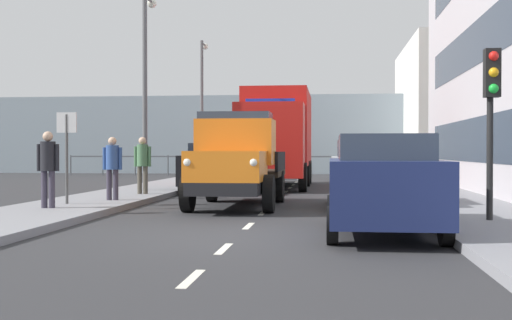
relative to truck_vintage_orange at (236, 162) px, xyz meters
name	(u,v)px	position (x,y,z in m)	size (l,w,h in m)	color
ground_plane	(277,200)	(-0.82, -2.82, -1.18)	(80.00, 80.00, 0.00)	#2D2D30
sidewalk_left	(441,199)	(-5.56, -2.82, -1.10)	(2.66, 38.63, 0.15)	gray
sidewalk_right	(122,196)	(3.91, -2.82, -1.10)	(2.66, 38.63, 0.15)	gray
road_centreline_markings	(276,201)	(-0.82, -2.40, -1.17)	(0.12, 34.52, 0.01)	silver
building_far_block	(464,110)	(-10.34, -23.96, 2.71)	(6.89, 12.29, 7.78)	silver
sea_horizon	(305,134)	(-0.82, -25.14, 1.32)	(80.00, 0.80, 5.00)	#84939E
seawall_railing	(303,160)	(-0.82, -21.54, -0.26)	(28.08, 0.08, 1.20)	#4C5156
truck_vintage_orange	(236,162)	(0.00, 0.00, 0.00)	(2.17, 5.64, 2.43)	black
lorry_cargo_red	(277,135)	(-0.28, -9.48, 0.90)	(2.58, 8.20, 3.87)	red
car_navy_kerbside_near	(382,183)	(-3.28, 5.09, -0.28)	(1.89, 4.17, 1.72)	navy
car_silver_kerbside_1	(365,173)	(-3.28, -0.50, -0.28)	(1.81, 4.07, 1.72)	#B7BABF
car_black_oppositeside_0	(214,167)	(1.63, -6.09, -0.28)	(1.92, 3.93, 1.72)	black
car_white_oppositeside_1	(239,163)	(1.63, -12.44, -0.28)	(1.88, 4.18, 1.72)	white
car_grey_oppositeside_2	(255,161)	(1.63, -18.48, -0.28)	(1.82, 4.44, 1.72)	slate
pedestrian_strolling	(48,163)	(4.01, 2.21, 0.00)	(0.53, 0.34, 1.75)	#383342
pedestrian_couple_b	(112,163)	(3.35, -0.30, -0.05)	(0.53, 0.34, 1.67)	#383342
pedestrian_near_railing	(142,160)	(3.26, -2.80, -0.01)	(0.53, 0.34, 1.72)	#4C473D
traffic_light_near	(491,96)	(-5.38, 3.88, 1.29)	(0.28, 0.41, 3.20)	black
lamp_post_promenade	(146,73)	(3.74, -4.90, 2.87)	(0.32, 1.14, 6.56)	#59595B
lamp_post_far	(202,96)	(3.96, -15.75, 2.99)	(0.32, 1.14, 6.79)	#59595B
street_sign	(67,142)	(4.05, 1.05, 0.50)	(0.50, 0.07, 2.25)	#4C4C4C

